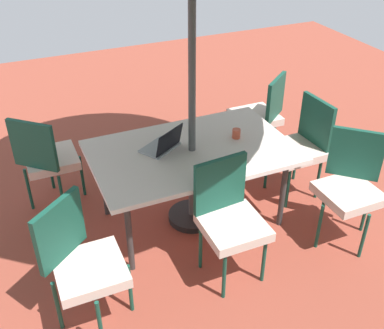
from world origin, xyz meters
TOP-DOWN VIEW (x-y plane):
  - ground_plane at (0.00, 0.00)m, footprint 10.00×10.00m
  - dining_table at (0.00, 0.00)m, footprint 1.71×1.08m
  - chair_northeast at (1.13, 0.72)m, footprint 0.58×0.58m
  - chair_southeast at (1.13, -0.72)m, footprint 0.59×0.59m
  - chair_southwest at (-1.12, -0.71)m, footprint 0.58×0.58m
  - chair_northwest at (-1.13, 0.73)m, footprint 0.59×0.59m
  - chair_west at (-1.14, 0.01)m, footprint 0.47×0.46m
  - chair_north at (-0.00, 0.70)m, footprint 0.47×0.48m
  - laptop at (0.22, -0.10)m, footprint 0.40×0.38m
  - cup at (-0.44, -0.03)m, footprint 0.07×0.07m

SIDE VIEW (x-z plane):
  - ground_plane at x=0.00m, z-range -0.02..0.00m
  - chair_northeast at x=1.13m, z-range 0.06..1.04m
  - chair_southeast at x=1.13m, z-range 0.06..1.04m
  - chair_southwest at x=-1.12m, z-range 0.06..1.04m
  - chair_northwest at x=-1.13m, z-range 0.06..1.04m
  - chair_west at x=-1.14m, z-range 0.06..1.04m
  - chair_north at x=0.00m, z-range 0.06..1.04m
  - dining_table at x=0.00m, z-range 0.32..1.08m
  - cup at x=-0.44m, z-range 0.75..0.84m
  - laptop at x=0.22m, z-range 0.69..0.91m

